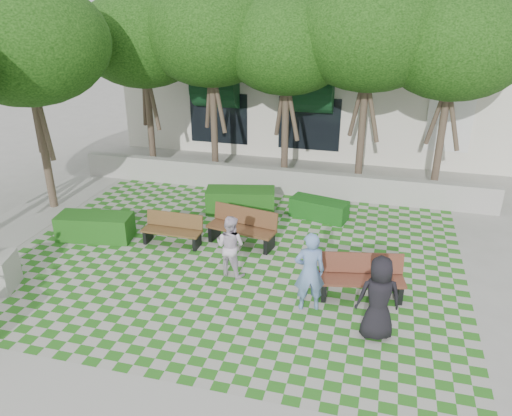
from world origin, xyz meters
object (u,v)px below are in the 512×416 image
(hedge_midleft, at_px, (241,200))
(person_blue, at_px, (310,272))
(hedge_midright, at_px, (319,209))
(person_dark, at_px, (379,298))
(bench_west, at_px, (173,230))
(person_white, at_px, (230,246))
(hedge_west, at_px, (95,227))
(bench_east, at_px, (361,278))
(bench_mid, at_px, (242,228))

(hedge_midleft, height_order, person_blue, person_blue)
(hedge_midright, distance_m, person_dark, 6.02)
(bench_west, relative_size, hedge_midleft, 0.77)
(hedge_midright, xyz_separation_m, person_white, (-1.68, -4.02, 0.50))
(bench_west, height_order, hedge_west, bench_west)
(hedge_west, bearing_deg, bench_east, -7.99)
(bench_west, relative_size, person_white, 1.05)
(person_blue, height_order, person_white, person_blue)
(bench_east, distance_m, hedge_midleft, 5.84)
(bench_east, distance_m, bench_west, 5.57)
(bench_west, relative_size, person_blue, 0.89)
(bench_west, relative_size, hedge_midright, 0.95)
(person_blue, distance_m, person_white, 2.39)
(bench_east, bearing_deg, bench_mid, 140.37)
(bench_mid, bearing_deg, hedge_west, -158.56)
(hedge_west, relative_size, person_white, 1.32)
(hedge_west, distance_m, person_white, 4.55)
(hedge_midright, xyz_separation_m, hedge_west, (-6.12, -3.12, 0.06))
(bench_mid, xyz_separation_m, person_white, (0.18, -1.70, 0.31))
(bench_mid, distance_m, person_white, 1.74)
(hedge_west, bearing_deg, person_blue, -16.00)
(hedge_west, bearing_deg, bench_mid, 10.58)
(hedge_midright, relative_size, person_blue, 0.94)
(person_blue, height_order, person_dark, person_blue)
(hedge_midright, bearing_deg, bench_east, -69.09)
(person_blue, xyz_separation_m, person_dark, (1.53, -0.63, -0.03))
(person_blue, xyz_separation_m, person_white, (-2.17, 0.99, -0.15))
(bench_east, xyz_separation_m, person_blue, (-1.12, -0.81, 0.46))
(bench_east, xyz_separation_m, bench_mid, (-3.47, 1.88, 0.00))
(person_dark, bearing_deg, hedge_midright, -83.89)
(bench_east, relative_size, hedge_midleft, 0.93)
(person_blue, relative_size, person_dark, 1.03)
(person_blue, distance_m, person_dark, 1.66)
(bench_mid, height_order, hedge_midleft, bench_mid)
(person_blue, bearing_deg, person_dark, 140.46)
(hedge_midright, height_order, person_blue, person_blue)
(hedge_midleft, bearing_deg, person_dark, -50.18)
(hedge_midright, bearing_deg, hedge_west, -153.04)
(bench_mid, distance_m, bench_west, 2.00)
(hedge_west, height_order, person_dark, person_dark)
(hedge_midright, bearing_deg, person_dark, -70.28)
(bench_west, height_order, hedge_midright, bench_west)
(bench_mid, relative_size, hedge_midleft, 0.93)
(bench_east, bearing_deg, hedge_midright, 99.71)
(bench_east, xyz_separation_m, person_dark, (0.42, -1.44, 0.43))
(bench_west, relative_size, hedge_west, 0.80)
(person_blue, bearing_deg, bench_east, -161.39)
(person_blue, relative_size, person_white, 1.18)
(bench_mid, height_order, person_dark, person_dark)
(hedge_midright, xyz_separation_m, person_dark, (2.02, -5.64, 0.62))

